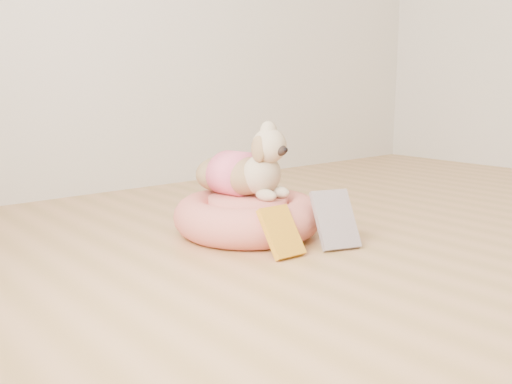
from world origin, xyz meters
TOP-DOWN VIEW (x-y plane):
  - pet_bed at (-0.48, 1.09)m, footprint 0.58×0.58m
  - dog at (-0.47, 1.12)m, footprint 0.35×0.46m
  - book_yellow at (-0.57, 0.80)m, footprint 0.13×0.13m
  - book_white at (-0.35, 0.75)m, footprint 0.19×0.18m

SIDE VIEW (x-z plane):
  - pet_bed at x=-0.48m, z-range 0.00..0.15m
  - book_yellow at x=-0.57m, z-range 0.00..0.17m
  - book_white at x=-0.35m, z-range 0.00..0.20m
  - dog at x=-0.47m, z-range 0.15..0.45m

